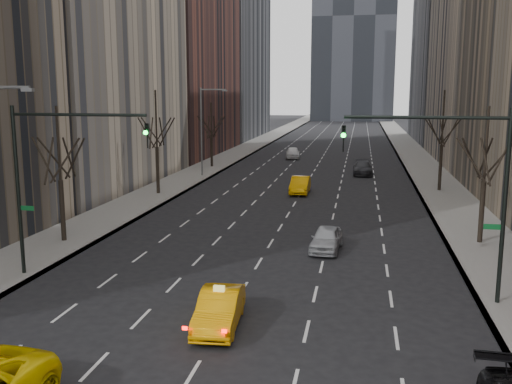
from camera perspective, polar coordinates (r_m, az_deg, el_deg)
The scene contains 15 objects.
sidewalk_left at distance 84.20m, azimuth -1.47°, elevation 4.11°, with size 4.50×320.00×0.15m, color slate.
sidewalk_right at distance 82.73m, azimuth 15.41°, elevation 3.64°, with size 4.50×320.00×0.15m, color slate.
tree_lw_b at distance 34.81m, azimuth -18.96°, elevation 1.12°, with size 3.36×3.50×7.82m.
tree_lw_c at distance 49.23m, azimuth -9.87°, elevation 4.36°, with size 3.36×3.50×8.74m.
tree_lw_d at distance 66.38m, azimuth -4.48°, elevation 5.50°, with size 3.36×3.50×7.36m.
tree_rw_b at distance 35.03m, azimuth 21.82°, elevation 1.00°, with size 3.36×3.50×7.82m.
tree_rw_c at distance 52.63m, azimuth 18.07°, elevation 4.37°, with size 3.36×3.50×8.74m.
traffic_mast_left at distance 27.99m, azimuth -19.97°, elevation 2.66°, with size 6.69×0.39×8.00m.
traffic_mast_right at distance 24.52m, azimuth 19.96°, elevation 1.70°, with size 6.69×0.39×8.00m.
streetlight_far at distance 59.20m, azimuth -5.16°, elevation 6.94°, with size 2.83×0.22×9.00m.
taxi_sedan at distance 21.98m, azimuth -3.69°, elevation -11.59°, with size 1.47×4.23×1.39m, color #F09D05.
silver_sedan_ahead at distance 32.19m, azimuth 7.04°, elevation -4.65°, with size 1.57×3.90×1.33m, color #A2A5AA.
far_taxi at distance 49.83m, azimuth 4.44°, elevation 0.71°, with size 1.53×4.40×1.45m, color #FFAC05.
far_suv_grey at distance 61.93m, azimuth 10.62°, elevation 2.39°, with size 2.02×4.97×1.44m, color #2A2A2F.
far_car_white at distance 75.73m, azimuth 3.70°, elevation 3.94°, with size 1.77×4.41×1.50m, color white.
Camera 1 is at (5.00, -11.95, 8.79)m, focal length 40.00 mm.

